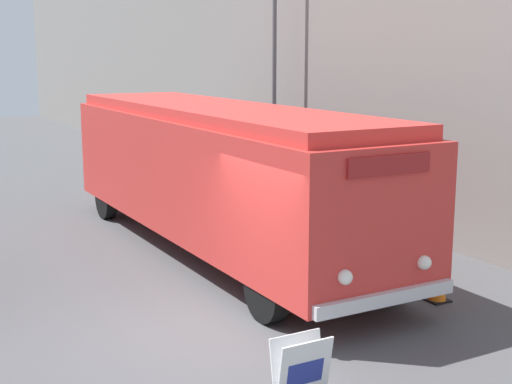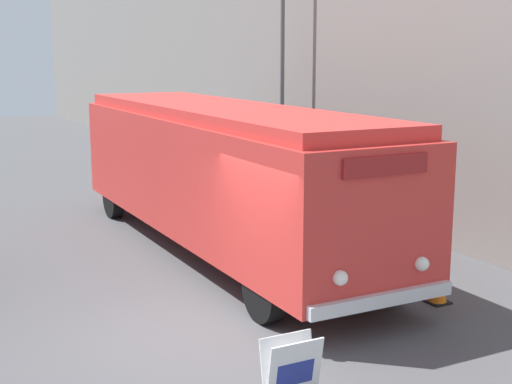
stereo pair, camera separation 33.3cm
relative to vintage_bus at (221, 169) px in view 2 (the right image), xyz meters
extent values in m
plane|color=#4C4C4F|center=(-2.14, -4.05, -1.74)|extent=(80.00, 80.00, 0.00)
cube|color=gray|center=(4.40, 5.95, 2.37)|extent=(0.30, 60.00, 8.22)
cylinder|color=black|center=(-1.15, -4.03, -1.24)|extent=(0.28, 1.00, 1.00)
cylinder|color=black|center=(1.15, -4.03, -1.24)|extent=(0.28, 1.00, 1.00)
cylinder|color=black|center=(-1.15, 4.04, -1.24)|extent=(0.28, 1.00, 1.00)
cylinder|color=black|center=(1.15, 4.04, -1.24)|extent=(0.28, 1.00, 1.00)
cube|color=red|center=(0.00, 0.01, -0.09)|extent=(2.62, 10.87, 2.31)
cube|color=red|center=(0.00, 0.01, 1.19)|extent=(2.41, 10.44, 0.24)
cube|color=silver|center=(0.00, -5.49, -1.12)|extent=(2.49, 0.12, 0.20)
sphere|color=white|center=(-0.72, -5.46, -0.69)|extent=(0.22, 0.22, 0.22)
sphere|color=white|center=(0.72, -5.46, -0.69)|extent=(0.22, 0.22, 0.22)
cube|color=maroon|center=(0.00, -5.45, 0.82)|extent=(1.44, 0.06, 0.28)
cube|color=white|center=(-2.14, -6.63, -1.32)|extent=(0.70, 0.17, 0.85)
cube|color=white|center=(-2.14, -6.49, -1.32)|extent=(0.70, 0.17, 0.85)
cube|color=navy|center=(-2.14, -6.65, -1.30)|extent=(0.49, 0.06, 0.30)
cylinder|color=#595E60|center=(3.59, 3.79, 1.87)|extent=(0.12, 0.12, 7.22)
cube|color=black|center=(1.82, -4.63, -1.73)|extent=(0.36, 0.36, 0.03)
cone|color=orange|center=(1.82, -4.63, -1.39)|extent=(0.30, 0.30, 0.64)
camera|label=1|loc=(-6.40, -13.11, 2.35)|focal=50.00mm
camera|label=2|loc=(-6.10, -13.26, 2.35)|focal=50.00mm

